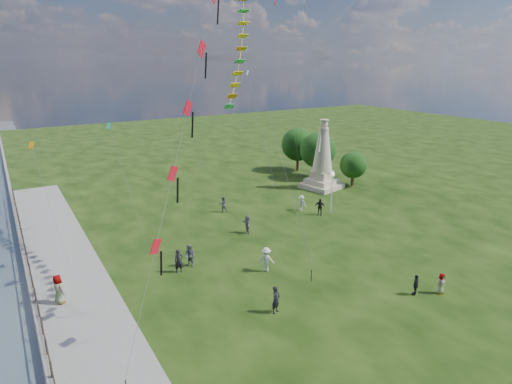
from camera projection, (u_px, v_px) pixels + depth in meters
ground at (503, 185)px, 53.85m from camera, size 106.50×160.00×0.60m
waterfront at (57, 306)px, 27.17m from camera, size 200.00×200.00×1.51m
statue at (322, 163)px, 50.82m from camera, size 4.88×4.88×8.25m
lamppost at (332, 184)px, 42.33m from camera, size 0.40×0.40×4.30m
tree_row at (314, 150)px, 56.03m from camera, size 5.40×13.41×6.05m
person_0 at (276, 300)px, 26.14m from camera, size 0.77×0.66×1.79m
person_1 at (190, 256)px, 31.93m from camera, size 0.89×1.02×1.79m
person_2 at (266, 259)px, 31.26m from camera, size 1.32×1.26×1.86m
person_3 at (416, 285)px, 28.19m from camera, size 0.95×0.76×1.45m
person_4 at (441, 284)px, 28.33m from camera, size 0.73×0.46×1.45m
person_6 at (179, 261)px, 31.07m from camera, size 0.68×0.47×1.80m
person_7 at (223, 204)px, 43.42m from camera, size 0.92×0.73×1.66m
person_8 at (301, 203)px, 43.84m from camera, size 0.98×1.19×1.64m
person_9 at (320, 207)px, 42.57m from camera, size 1.05×1.11×1.73m
person_10 at (59, 291)px, 26.98m from camera, size 0.87×1.09×1.94m
person_11 at (247, 224)px, 38.15m from camera, size 0.91×1.63×1.66m
red_kite_train at (187, 117)px, 23.81m from camera, size 9.95×9.35×19.23m
small_kites at (214, 67)px, 43.80m from camera, size 30.57×16.55×26.55m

